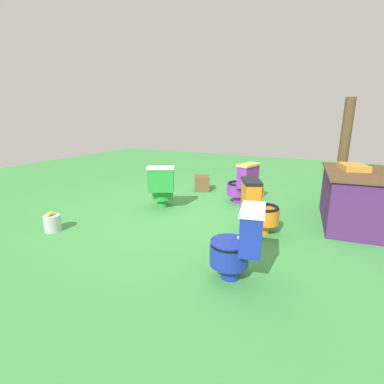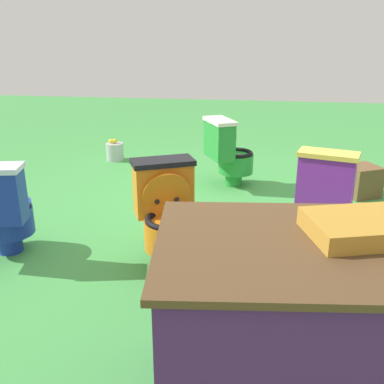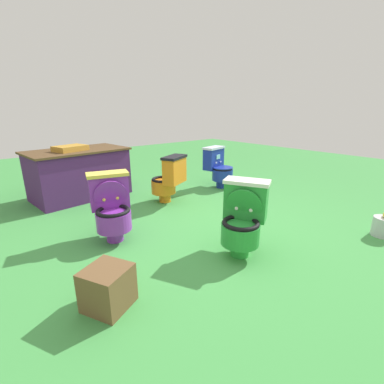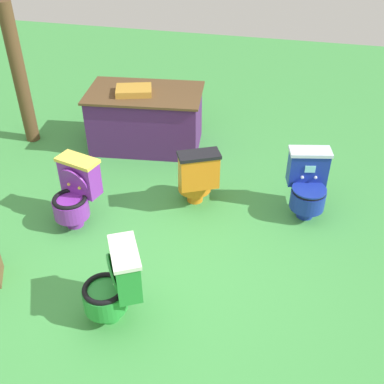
# 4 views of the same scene
# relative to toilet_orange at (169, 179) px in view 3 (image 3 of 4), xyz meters

# --- Properties ---
(ground) EXTENTS (14.00, 14.00, 0.00)m
(ground) POSITION_rel_toilet_orange_xyz_m (-0.22, -0.97, -0.37)
(ground) COLOR #429947
(toilet_orange) EXTENTS (0.57, 0.62, 0.73)m
(toilet_orange) POSITION_rel_toilet_orange_xyz_m (0.00, 0.00, 0.00)
(toilet_orange) COLOR orange
(toilet_orange) RESTS_ON ground
(toilet_blue) EXTENTS (0.49, 0.56, 0.73)m
(toilet_blue) POSITION_rel_toilet_orange_xyz_m (1.19, 0.12, -0.00)
(toilet_blue) COLOR #192D9E
(toilet_blue) RESTS_ON ground
(toilet_green) EXTENTS (0.62, 0.58, 0.73)m
(toilet_green) POSITION_rel_toilet_orange_xyz_m (-0.31, -1.70, 0.00)
(toilet_green) COLOR green
(toilet_green) RESTS_ON ground
(toilet_purple) EXTENTS (0.52, 0.58, 0.73)m
(toilet_purple) POSITION_rel_toilet_orange_xyz_m (-1.16, -0.58, 0.00)
(toilet_purple) COLOR purple
(toilet_purple) RESTS_ON ground
(vendor_table) EXTENTS (1.55, 1.02, 0.85)m
(vendor_table) POSITION_rel_toilet_orange_xyz_m (-0.94, 1.15, 0.02)
(vendor_table) COLOR #4C2360
(vendor_table) RESTS_ON ground
(small_crate) EXTENTS (0.40, 0.40, 0.31)m
(small_crate) POSITION_rel_toilet_orange_xyz_m (-1.66, -1.59, -0.22)
(small_crate) COLOR brown
(small_crate) RESTS_ON ground
(lemon_bucket) EXTENTS (0.22, 0.22, 0.28)m
(lemon_bucket) POSITION_rel_toilet_orange_xyz_m (1.19, -2.49, -0.26)
(lemon_bucket) COLOR #B7B7BF
(lemon_bucket) RESTS_ON ground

